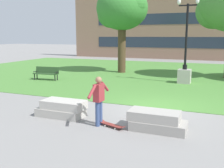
% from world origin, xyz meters
% --- Properties ---
extents(ground_plane, '(140.00, 140.00, 0.00)m').
position_xyz_m(ground_plane, '(0.00, 0.00, 0.00)').
color(ground_plane, gray).
extents(grass_lawn, '(40.00, 20.00, 0.02)m').
position_xyz_m(grass_lawn, '(0.00, 10.00, 0.01)').
color(grass_lawn, '#4C8438').
rests_on(grass_lawn, ground).
extents(concrete_block_center, '(1.88, 0.90, 0.64)m').
position_xyz_m(concrete_block_center, '(-3.06, -2.47, 0.31)').
color(concrete_block_center, '#B2ADA3').
rests_on(concrete_block_center, ground).
extents(concrete_block_left, '(1.88, 0.90, 0.64)m').
position_xyz_m(concrete_block_left, '(0.63, -2.57, 0.31)').
color(concrete_block_left, '#9E9991').
rests_on(concrete_block_left, ground).
extents(person_skateboarder, '(0.27, 1.45, 1.71)m').
position_xyz_m(person_skateboarder, '(-1.32, -2.87, 0.97)').
color(person_skateboarder, '#384C7A').
rests_on(person_skateboarder, ground).
extents(skateboard, '(1.03, 0.52, 0.14)m').
position_xyz_m(skateboard, '(-0.82, -2.89, 0.09)').
color(skateboard, maroon).
rests_on(skateboard, ground).
extents(park_bench_near_left, '(1.84, 0.69, 0.90)m').
position_xyz_m(park_bench_near_left, '(-8.68, 4.30, 0.54)').
color(park_bench_near_left, '#284723').
rests_on(park_bench_near_left, grass_lawn).
extents(lamp_post_right, '(1.32, 0.80, 5.40)m').
position_xyz_m(lamp_post_right, '(0.41, 6.61, 1.10)').
color(lamp_post_right, '#ADA89E').
rests_on(lamp_post_right, grass_lawn).
extents(tree_far_right, '(4.36, 4.16, 7.00)m').
position_xyz_m(tree_far_right, '(-5.16, 9.86, 5.15)').
color(tree_far_right, '#4C3823').
rests_on(tree_far_right, grass_lawn).
extents(building_facade_distant, '(29.82, 1.03, 9.44)m').
position_xyz_m(building_facade_distant, '(-2.59, 24.50, 4.71)').
color(building_facade_distant, '#8E6B56').
rests_on(building_facade_distant, ground).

